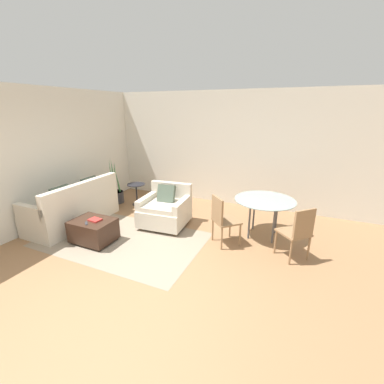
% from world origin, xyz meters
% --- Properties ---
extents(ground_plane, '(20.00, 20.00, 0.00)m').
position_xyz_m(ground_plane, '(0.00, 0.00, 0.00)').
color(ground_plane, '#936B47').
extents(wall_back, '(12.00, 0.06, 2.75)m').
position_xyz_m(wall_back, '(0.00, 3.77, 1.38)').
color(wall_back, silver).
rests_on(wall_back, ground_plane).
extents(wall_left, '(0.06, 12.00, 2.75)m').
position_xyz_m(wall_left, '(-2.82, 1.50, 1.38)').
color(wall_left, silver).
rests_on(wall_left, ground_plane).
extents(area_rug, '(2.95, 1.83, 0.01)m').
position_xyz_m(area_rug, '(-0.94, 1.03, 0.00)').
color(area_rug, gray).
rests_on(area_rug, ground_plane).
extents(couch, '(0.84, 1.86, 0.94)m').
position_xyz_m(couch, '(-2.28, 1.21, 0.32)').
color(couch, beige).
rests_on(couch, ground_plane).
extents(armchair, '(0.97, 0.95, 0.85)m').
position_xyz_m(armchair, '(-0.52, 1.94, 0.34)').
color(armchair, beige).
rests_on(armchair, ground_plane).
extents(ottoman, '(0.74, 0.56, 0.42)m').
position_xyz_m(ottoman, '(-1.35, 0.77, 0.23)').
color(ottoman, '#382319').
rests_on(ottoman, ground_plane).
extents(book_stack, '(0.23, 0.19, 0.03)m').
position_xyz_m(book_stack, '(-1.30, 0.78, 0.44)').
color(book_stack, '#B72D28').
rests_on(book_stack, ottoman).
extents(tv_remote_primary, '(0.13, 0.12, 0.01)m').
position_xyz_m(tv_remote_primary, '(-1.35, 0.63, 0.43)').
color(tv_remote_primary, '#333338').
rests_on(tv_remote_primary, ottoman).
extents(potted_plant, '(0.39, 0.39, 1.21)m').
position_xyz_m(potted_plant, '(-2.36, 2.58, 0.25)').
color(potted_plant, '#333338').
rests_on(potted_plant, ground_plane).
extents(side_table, '(0.44, 0.44, 0.54)m').
position_xyz_m(side_table, '(-1.76, 2.67, 0.38)').
color(side_table, black).
rests_on(side_table, ground_plane).
extents(dining_table, '(1.11, 1.11, 0.74)m').
position_xyz_m(dining_table, '(1.42, 2.25, 0.65)').
color(dining_table, '#8C9E99').
rests_on(dining_table, ground_plane).
extents(dining_chair_near_left, '(0.59, 0.59, 0.90)m').
position_xyz_m(dining_chair_near_left, '(0.80, 1.63, 0.52)').
color(dining_chair_near_left, '#93704C').
rests_on(dining_chair_near_left, ground_plane).
extents(dining_chair_near_right, '(0.59, 0.59, 0.90)m').
position_xyz_m(dining_chair_near_right, '(2.03, 1.63, 0.52)').
color(dining_chair_near_right, '#93704C').
rests_on(dining_chair_near_right, ground_plane).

